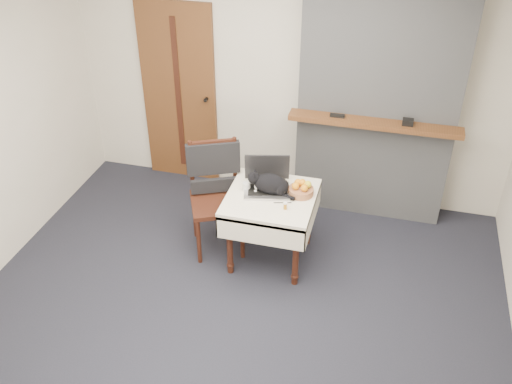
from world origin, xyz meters
TOP-DOWN VIEW (x-y plane):
  - ground at (0.00, 0.00)m, footprint 4.50×4.50m
  - room_shell at (0.00, 0.46)m, footprint 4.52×4.01m
  - door at (-1.20, 1.97)m, footprint 0.82×0.10m
  - chimney at (0.90, 1.85)m, footprint 1.62×0.48m
  - side_table at (0.11, 0.76)m, footprint 0.78×0.78m
  - laptop at (0.05, 0.88)m, footprint 0.48×0.43m
  - cat at (0.10, 0.81)m, footprint 0.45×0.19m
  - cream_jar at (-0.12, 0.79)m, footprint 0.07×0.07m
  - pill_bottle at (0.28, 0.60)m, footprint 0.03×0.03m
  - fruit_basket at (0.37, 0.86)m, footprint 0.22×0.22m
  - desk_clutter at (0.27, 0.76)m, footprint 0.14×0.02m
  - chair at (-0.45, 0.89)m, footprint 0.63×0.63m

SIDE VIEW (x-z plane):
  - ground at x=0.00m, z-range 0.00..0.00m
  - side_table at x=0.11m, z-range 0.24..0.94m
  - chair at x=-0.45m, z-range 0.15..1.22m
  - desk_clutter at x=0.27m, z-range 0.70..0.71m
  - pill_bottle at x=0.28m, z-range 0.70..0.77m
  - cream_jar at x=-0.12m, z-range 0.70..0.78m
  - fruit_basket at x=0.37m, z-range 0.69..0.82m
  - laptop at x=0.05m, z-range 0.62..0.93m
  - cat at x=0.10m, z-range 0.68..0.90m
  - door at x=-1.20m, z-range 0.00..2.00m
  - chimney at x=0.90m, z-range 0.00..2.60m
  - room_shell at x=0.00m, z-range 0.46..3.07m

